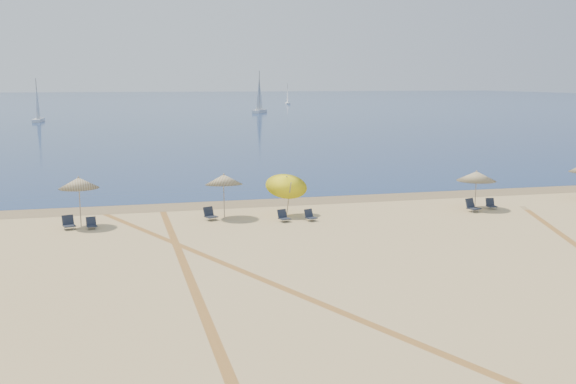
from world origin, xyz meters
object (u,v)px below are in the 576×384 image
umbrella_1 (79,183)px  chair_1 (69,223)px  chair_3 (210,214)px  chair_4 (283,216)px  umbrella_2 (224,180)px  chair_7 (491,204)px  chair_6 (472,206)px  sailboat_0 (287,98)px  sailboat_2 (38,109)px  chair_2 (91,224)px  chair_5 (310,216)px  umbrella_3 (287,182)px  sailboat_1 (259,100)px  umbrella_4 (476,176)px

umbrella_1 → chair_1: 2.08m
chair_3 → chair_4: 3.97m
umbrella_2 → chair_7: umbrella_2 is taller
chair_3 → chair_6: bearing=-29.4°
chair_1 → sailboat_0: 173.02m
sailboat_2 → chair_2: bearing=-78.4°
chair_5 → umbrella_2: bearing=135.4°
chair_7 → sailboat_0: size_ratio=0.09×
umbrella_1 → chair_4: (10.36, -1.32, -1.98)m
umbrella_3 → sailboat_1: sailboat_1 is taller
chair_1 → sailboat_1: bearing=57.4°
sailboat_0 → sailboat_1: bearing=-104.7°
umbrella_2 → chair_6: 14.19m
umbrella_2 → chair_3: umbrella_2 is taller
chair_6 → chair_2: bearing=158.1°
chair_2 → chair_3: (6.06, 0.69, 0.04)m
umbrella_3 → chair_6: (10.54, -1.40, -1.55)m
chair_2 → umbrella_2: bearing=-2.9°
sailboat_0 → sailboat_2: sailboat_2 is taller
umbrella_3 → chair_3: (-4.27, -0.07, -1.58)m
chair_7 → chair_2: bearing=-177.3°
chair_5 → chair_6: size_ratio=0.83×
chair_2 → sailboat_1: size_ratio=0.07×
sailboat_0 → sailboat_2: 99.14m
sailboat_2 → chair_4: bearing=-72.6°
chair_2 → sailboat_0: 172.90m
umbrella_4 → chair_6: 1.85m
chair_6 → sailboat_0: bearing=59.9°
umbrella_3 → chair_1: 11.57m
umbrella_4 → chair_4: umbrella_4 is taller
umbrella_2 → sailboat_1: size_ratio=0.25×
chair_4 → sailboat_0: 170.94m
chair_2 → umbrella_4: bearing=-11.3°
sailboat_0 → umbrella_1: bearing=-101.5°
umbrella_3 → sailboat_0: bearing=76.4°
umbrella_3 → chair_7: bearing=-4.5°
umbrella_3 → umbrella_4: 11.18m
chair_7 → chair_1: bearing=-177.8°
chair_1 → chair_2: chair_1 is taller
chair_2 → sailboat_2: sailboat_2 is taller
chair_5 → sailboat_0: size_ratio=0.11×
sailboat_0 → sailboat_2: bearing=-125.0°
chair_5 → chair_6: (9.63, 0.14, 0.06)m
umbrella_1 → chair_7: umbrella_1 is taller
chair_2 → sailboat_1: sailboat_1 is taller
chair_5 → chair_1: bearing=153.5°
sailboat_2 → umbrella_1: bearing=-78.7°
chair_1 → sailboat_2: bearing=81.6°
umbrella_3 → sailboat_1: bearing=79.7°
umbrella_4 → sailboat_0: bearing=80.2°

